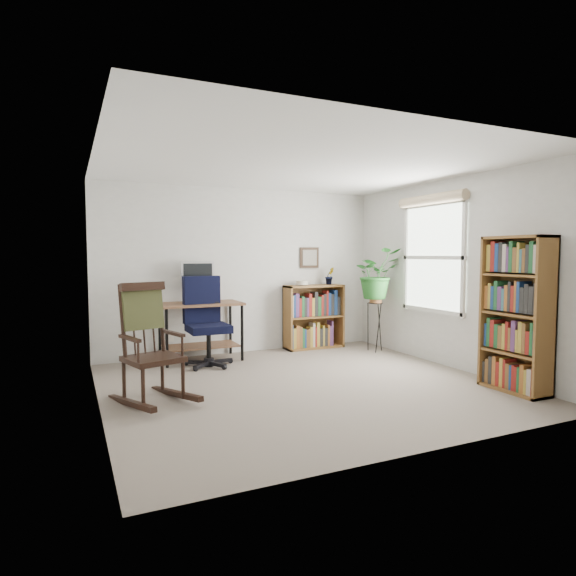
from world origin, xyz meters
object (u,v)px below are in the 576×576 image
rocking_chair (153,342)px  low_bookshelf (314,317)px  office_chair (208,321)px  desk (201,331)px  tall_bookshelf (516,314)px

rocking_chair → low_bookshelf: 3.23m
office_chair → low_bookshelf: office_chair is taller
desk → office_chair: (0.00, -0.39, 0.19)m
tall_bookshelf → desk: bearing=132.8°
rocking_chair → tall_bookshelf: 3.72m
low_bookshelf → tall_bookshelf: tall_bookshelf is taller
office_chair → low_bookshelf: 1.88m
office_chair → rocking_chair: size_ratio=0.99×
desk → low_bookshelf: low_bookshelf is taller
low_bookshelf → tall_bookshelf: (0.83, -2.96, 0.33)m
rocking_chair → office_chair: bearing=37.9°
office_chair → rocking_chair: rocking_chair is taller
rocking_chair → low_bookshelf: rocking_chair is taller
rocking_chair → tall_bookshelf: size_ratio=0.73×
desk → rocking_chair: 1.89m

